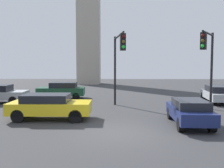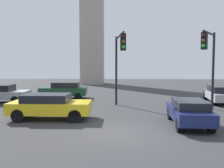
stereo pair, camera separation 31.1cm
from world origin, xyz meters
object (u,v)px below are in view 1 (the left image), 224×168
(car_2, at_px, (190,111))
(car_4, at_px, (220,94))
(car_1, at_px, (49,106))
(car_6, at_px, (62,90))
(traffic_light_2, at_px, (119,54))
(traffic_light_1, at_px, (208,54))

(car_2, xyz_separation_m, car_4, (4.51, 7.86, 0.00))
(car_1, xyz_separation_m, car_6, (-1.24, 8.77, -0.01))
(car_4, height_order, car_6, car_6)
(car_6, bearing_deg, car_1, 95.53)
(traffic_light_2, distance_m, car_1, 5.80)
(traffic_light_2, xyz_separation_m, car_6, (-5.02, 5.50, -2.95))
(car_2, bearing_deg, traffic_light_1, -28.21)
(car_1, distance_m, car_6, 8.86)
(car_2, xyz_separation_m, car_6, (-8.57, 9.92, 0.04))
(car_4, bearing_deg, traffic_light_2, 119.09)
(traffic_light_1, distance_m, car_6, 12.68)
(car_4, bearing_deg, car_6, 87.00)
(car_1, distance_m, car_4, 13.61)
(traffic_light_2, bearing_deg, car_4, 105.70)
(car_1, relative_size, car_6, 1.07)
(car_1, bearing_deg, car_4, 28.75)
(traffic_light_1, relative_size, traffic_light_2, 1.01)
(traffic_light_1, bearing_deg, car_1, -44.96)
(traffic_light_2, bearing_deg, car_6, -145.08)
(car_1, relative_size, car_4, 0.90)
(traffic_light_1, height_order, traffic_light_2, traffic_light_1)
(car_6, bearing_deg, car_4, 168.54)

